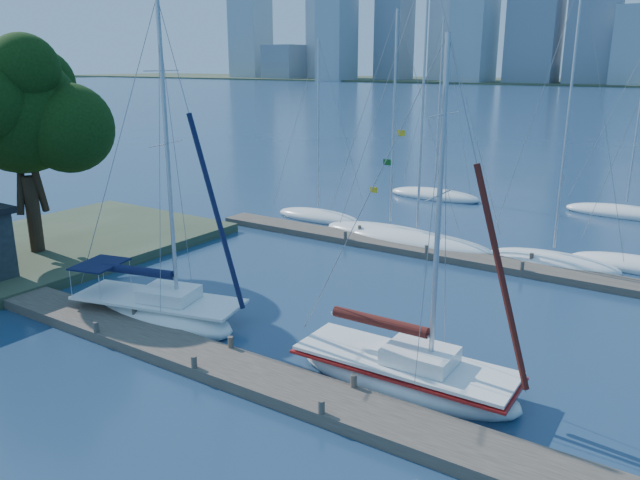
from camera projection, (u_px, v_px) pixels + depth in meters
The scene contains 13 objects.
ground at pixel (214, 368), 21.26m from camera, with size 700.00×700.00×0.00m, color #17304B.
near_dock at pixel (214, 362), 21.21m from camera, with size 26.00×2.00×0.40m, color #433A31.
far_dock at pixel (450, 255), 32.97m from camera, with size 30.00×1.80×0.36m, color #433A31.
shore at pixel (12, 256), 32.63m from camera, with size 12.00×22.00×0.50m, color #38472D.
tree at pixel (20, 111), 30.64m from camera, with size 8.37×7.65×11.38m.
sailboat_navy at pixel (158, 294), 25.03m from camera, with size 7.93×4.22×12.77m.
sailboat_maroon at pixel (405, 359), 19.91m from camera, with size 7.72×2.67×11.35m.
bg_boat_0 at pixel (319, 216), 41.13m from camera, with size 6.52×3.96×11.74m.
bg_boat_1 at pixel (390, 235), 36.57m from camera, with size 8.61×2.60×13.15m.
bg_boat_2 at pixel (417, 241), 35.20m from camera, with size 9.33×4.92×15.58m.
bg_boat_3 at pixel (553, 261), 31.66m from camera, with size 6.78×2.80×14.35m.
bg_boat_6 at pixel (435, 195), 47.59m from camera, with size 7.48×4.75×13.50m.
bg_boat_7 at pixel (625, 213), 41.98m from camera, with size 7.84×2.96×11.56m.
Camera 1 is at (13.66, -14.02, 10.05)m, focal length 35.00 mm.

